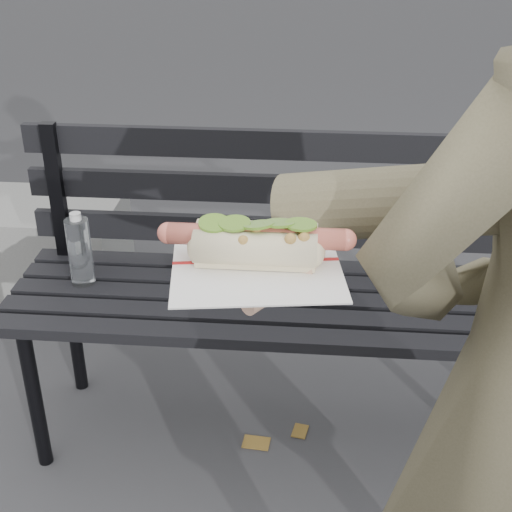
% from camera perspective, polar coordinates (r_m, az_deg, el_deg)
% --- Properties ---
extents(park_bench, '(1.50, 0.44, 0.88)m').
position_cam_1_polar(park_bench, '(1.95, 2.23, -1.04)').
color(park_bench, black).
rests_on(park_bench, ground).
extents(held_hotdog, '(0.63, 0.30, 0.20)m').
position_cam_1_polar(held_hotdog, '(0.86, 13.33, 3.36)').
color(held_hotdog, brown).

